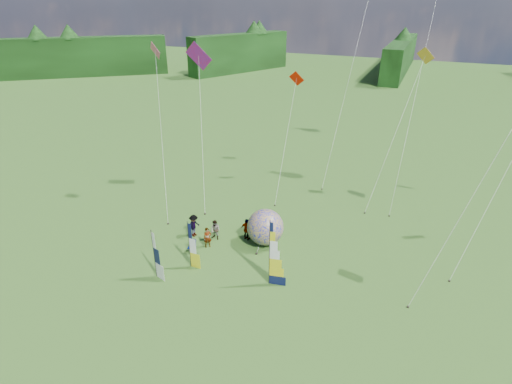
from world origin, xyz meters
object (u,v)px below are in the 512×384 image
at_px(bol_inflatable, 265,227).
at_px(spectator_c, 194,226).
at_px(side_banner_left, 189,245).
at_px(feather_banner_main, 269,254).
at_px(side_banner_far, 154,255).
at_px(spectator_d, 247,230).
at_px(camp_chair, 192,246).
at_px(spectator_b, 215,230).
at_px(spectator_a, 208,238).
at_px(kite_whale, 417,87).

height_order(bol_inflatable, spectator_c, bol_inflatable).
bearing_deg(side_banner_left, spectator_c, 117.78).
distance_m(side_banner_left, bol_inflatable, 5.92).
distance_m(feather_banner_main, side_banner_far, 7.45).
relative_size(side_banner_left, spectator_d, 1.97).
bearing_deg(camp_chair, spectator_c, 104.28).
height_order(side_banner_left, spectator_c, side_banner_left).
xyz_separation_m(spectator_c, spectator_d, (3.93, 1.14, -0.03)).
bearing_deg(side_banner_far, spectator_d, 77.36).
bearing_deg(spectator_b, feather_banner_main, -22.22).
height_order(side_banner_left, side_banner_far, side_banner_far).
bearing_deg(side_banner_far, bol_inflatable, 69.08).
distance_m(spectator_d, camp_chair, 4.30).
relative_size(spectator_a, spectator_d, 0.91).
bearing_deg(spectator_b, spectator_c, -164.60).
bearing_deg(bol_inflatable, spectator_b, -164.10).
relative_size(bol_inflatable, camp_chair, 2.79).
relative_size(side_banner_left, bol_inflatable, 1.27).
relative_size(side_banner_left, spectator_c, 1.91).
bearing_deg(side_banner_left, camp_chair, 119.24).
relative_size(spectator_c, spectator_d, 1.03).
bearing_deg(feather_banner_main, kite_whale, 60.24).
xyz_separation_m(bol_inflatable, spectator_b, (-3.64, -1.04, -0.56)).
distance_m(spectator_a, camp_chair, 1.31).
bearing_deg(spectator_a, spectator_b, 47.49).
distance_m(bol_inflatable, spectator_c, 5.54).
bearing_deg(spectator_b, bol_inflatable, 23.37).
distance_m(spectator_b, spectator_c, 1.75).
distance_m(side_banner_far, bol_inflatable, 8.29).
xyz_separation_m(feather_banner_main, bol_inflatable, (-2.02, 4.27, -0.93)).
distance_m(spectator_a, spectator_b, 1.15).
relative_size(feather_banner_main, bol_inflatable, 1.69).
distance_m(spectator_a, spectator_c, 1.93).
bearing_deg(camp_chair, spectator_d, 34.11).
relative_size(spectator_b, camp_chair, 1.63).
xyz_separation_m(spectator_d, camp_chair, (-2.95, -3.10, -0.39)).
bearing_deg(side_banner_left, feather_banner_main, 4.69).
bearing_deg(spectator_b, camp_chair, -101.29).
xyz_separation_m(side_banner_left, camp_chair, (-0.83, 1.49, -1.24)).
bearing_deg(spectator_d, spectator_a, 53.63).
bearing_deg(kite_whale, spectator_c, -110.08).
distance_m(bol_inflatable, camp_chair, 5.52).
xyz_separation_m(feather_banner_main, spectator_d, (-3.46, 4.13, -1.42)).
height_order(spectator_a, spectator_d, spectator_d).
relative_size(bol_inflatable, kite_whale, 0.14).
distance_m(side_banner_far, spectator_b, 5.78).
distance_m(spectator_d, kite_whale, 18.91).
xyz_separation_m(spectator_a, kite_whale, (11.95, 15.66, 8.90)).
xyz_separation_m(bol_inflatable, camp_chair, (-4.39, -3.23, -0.87)).
relative_size(spectator_d, camp_chair, 1.80).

